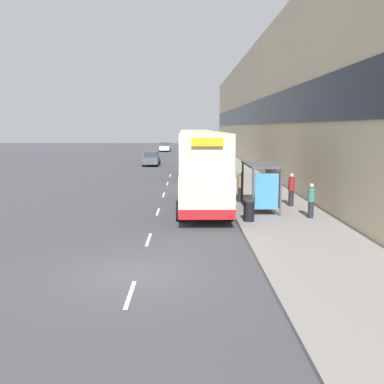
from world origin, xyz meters
TOP-DOWN VIEW (x-y plane):
  - ground_plane at (0.00, 0.00)m, footprint 220.00×220.00m
  - pavement at (6.50, 38.50)m, footprint 5.00×93.00m
  - terrace_facade at (10.49, 38.50)m, footprint 3.10×93.00m
  - lane_mark_0 at (0.00, -1.58)m, footprint 0.12×2.00m
  - lane_mark_1 at (0.00, 4.25)m, footprint 0.12×2.00m
  - lane_mark_2 at (0.00, 10.08)m, footprint 0.12×2.00m
  - lane_mark_3 at (0.00, 15.90)m, footprint 0.12×2.00m
  - lane_mark_4 at (0.00, 21.73)m, footprint 0.12×2.00m
  - lane_mark_5 at (0.00, 27.56)m, footprint 0.12×2.00m
  - bus_shelter at (5.77, 9.89)m, footprint 1.60×4.20m
  - double_decker_bus_near at (2.47, 11.13)m, footprint 2.85×10.79m
  - double_decker_bus_ahead at (2.34, 26.60)m, footprint 2.85×10.98m
  - car_0 at (-2.50, 67.28)m, footprint 2.04×4.18m
  - car_1 at (2.09, 61.74)m, footprint 1.94×4.43m
  - car_2 at (2.11, 39.40)m, footprint 1.95×4.43m
  - car_3 at (-2.62, 38.22)m, footprint 1.94×4.45m
  - pedestrian_at_shelter at (7.51, 10.98)m, footprint 0.37×0.37m
  - pedestrian_1 at (7.71, 7.75)m, footprint 0.34×0.34m
  - pedestrian_2 at (4.79, 12.37)m, footprint 0.37×0.37m
  - litter_bin at (4.55, 7.07)m, footprint 0.55×0.55m

SIDE VIEW (x-z plane):
  - ground_plane at x=0.00m, z-range 0.00..0.00m
  - lane_mark_0 at x=0.00m, z-range 0.00..0.01m
  - lane_mark_1 at x=0.00m, z-range 0.00..0.01m
  - lane_mark_2 at x=0.00m, z-range 0.00..0.01m
  - lane_mark_3 at x=0.00m, z-range 0.00..0.01m
  - lane_mark_4 at x=0.00m, z-range 0.00..0.01m
  - lane_mark_5 at x=0.00m, z-range 0.00..0.01m
  - pavement at x=6.50m, z-range 0.00..0.14m
  - litter_bin at x=4.55m, z-range 0.14..1.19m
  - car_0 at x=-2.50m, z-range 0.00..1.65m
  - car_3 at x=-2.62m, z-range 0.00..1.65m
  - car_1 at x=2.09m, z-range -0.01..1.72m
  - car_2 at x=2.11m, z-range -0.01..1.75m
  - pedestrian_1 at x=7.71m, z-range 0.16..1.88m
  - pedestrian_2 at x=4.79m, z-range 0.16..2.01m
  - pedestrian_at_shelter at x=7.51m, z-range 0.16..2.02m
  - bus_shelter at x=5.77m, z-range 0.64..3.12m
  - double_decker_bus_near at x=2.47m, z-range 0.13..4.43m
  - double_decker_bus_ahead at x=2.34m, z-range 0.14..4.44m
  - terrace_facade at x=10.49m, z-range 0.00..13.59m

